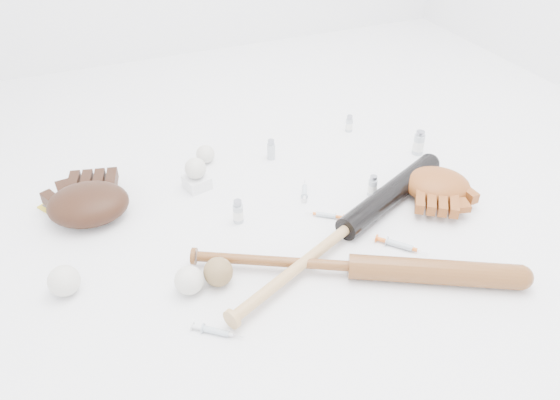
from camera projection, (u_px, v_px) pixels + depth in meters
name	position (u px, v px, depth m)	size (l,w,h in m)	color
bat_dark	(347.00, 228.00, 1.60)	(1.00, 0.07, 0.07)	black
bat_wood	(352.00, 266.00, 1.47)	(0.93, 0.07, 0.07)	brown
glove_dark	(88.00, 203.00, 1.67)	(0.29, 0.29, 0.11)	black
glove_tan	(437.00, 185.00, 1.76)	(0.25, 0.25, 0.09)	brown
trading_card	(52.00, 207.00, 1.74)	(0.06, 0.08, 0.00)	gold
pedestal	(197.00, 182.00, 1.82)	(0.08, 0.08, 0.04)	white
baseball_on_pedestal	(195.00, 168.00, 1.78)	(0.07, 0.07, 0.07)	beige
baseball_left	(64.00, 281.00, 1.42)	(0.08, 0.08, 0.08)	beige
baseball_upper	(205.00, 154.00, 1.94)	(0.07, 0.07, 0.07)	beige
baseball_mid	(189.00, 280.00, 1.42)	(0.08, 0.08, 0.08)	beige
baseball_aged	(218.00, 272.00, 1.44)	(0.08, 0.08, 0.08)	olive
syringe_0	(216.00, 331.00, 1.32)	(0.15, 0.03, 0.02)	#ADBCC6
syringe_1	(326.00, 215.00, 1.70)	(0.13, 0.02, 0.02)	#ADBCC6
syringe_2	(305.00, 191.00, 1.80)	(0.14, 0.02, 0.02)	#ADBCC6
syringe_3	(400.00, 245.00, 1.58)	(0.17, 0.03, 0.02)	#ADBCC6
vial_0	(271.00, 149.00, 1.96)	(0.03, 0.03, 0.08)	#B0B9C1
vial_1	(349.00, 123.00, 2.12)	(0.03, 0.03, 0.07)	#B0B9C1
vial_2	(373.00, 186.00, 1.78)	(0.03, 0.03, 0.07)	#B0B9C1
vial_3	(419.00, 143.00, 1.98)	(0.04, 0.04, 0.09)	#B0B9C1
vial_4	(238.00, 211.00, 1.66)	(0.03, 0.03, 0.08)	#B0B9C1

